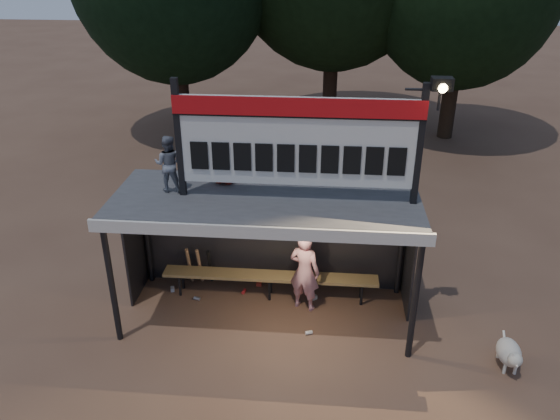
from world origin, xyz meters
name	(u,v)px	position (x,y,z in m)	size (l,w,h in m)	color
ground	(267,314)	(0.00, 0.00, 0.00)	(80.00, 80.00, 0.00)	#513728
player	(305,271)	(0.65, 0.26, 0.77)	(0.56, 0.37, 1.54)	white
child_a	(168,164)	(-1.60, 0.13, 2.79)	(0.46, 0.36, 0.95)	slate
child_b	(223,156)	(-0.77, 0.53, 2.81)	(0.48, 0.31, 0.98)	maroon
dugout_shelter	(267,216)	(0.00, 0.24, 1.85)	(5.10, 2.08, 2.32)	#3D3D3F
scoreboard_assembly	(301,139)	(0.56, -0.01, 3.32)	(4.10, 0.27, 1.99)	black
bench	(270,277)	(0.00, 0.55, 0.43)	(4.00, 0.35, 0.48)	olive
dog	(509,353)	(3.92, -1.04, 0.28)	(0.36, 0.81, 0.49)	beige
bats	(200,266)	(-1.39, 0.82, 0.43)	(0.48, 0.33, 0.84)	#8A6240
litter	(248,298)	(-0.40, 0.40, 0.04)	(2.83, 1.47, 0.08)	#B32D1E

